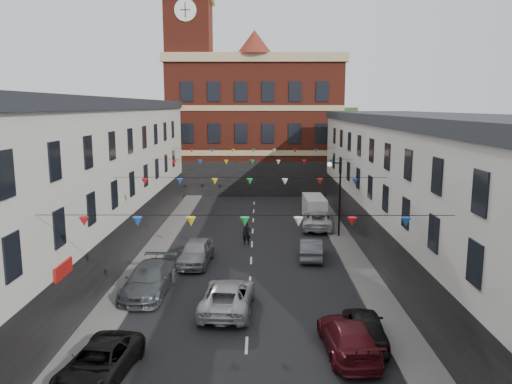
{
  "coord_description": "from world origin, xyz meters",
  "views": [
    {
      "loc": [
        0.54,
        -24.09,
        10.19
      ],
      "look_at": [
        0.32,
        9.03,
        4.49
      ],
      "focal_mm": 35.0,
      "sensor_mm": 36.0,
      "label": 1
    }
  ],
  "objects_px": {
    "car_right_d": "(364,327)",
    "moving_car": "(228,296)",
    "car_left_e": "(196,252)",
    "car_right_f": "(318,220)",
    "street_lamp": "(337,189)",
    "car_left_c": "(99,363)",
    "pedestrian": "(247,234)",
    "car_left_d": "(149,280)",
    "car_right_c": "(348,337)",
    "car_right_e": "(311,248)",
    "white_van": "(314,208)"
  },
  "relations": [
    {
      "from": "car_right_d",
      "to": "moving_car",
      "type": "distance_m",
      "value": 7.11
    },
    {
      "from": "car_left_e",
      "to": "car_right_d",
      "type": "bearing_deg",
      "value": -47.12
    },
    {
      "from": "car_right_f",
      "to": "moving_car",
      "type": "xyz_separation_m",
      "value": [
        -6.55,
        -17.11,
        -0.02
      ]
    },
    {
      "from": "street_lamp",
      "to": "car_left_c",
      "type": "relative_size",
      "value": 1.28
    },
    {
      "from": "pedestrian",
      "to": "car_right_d",
      "type": "bearing_deg",
      "value": -69.08
    },
    {
      "from": "car_left_d",
      "to": "car_right_f",
      "type": "height_order",
      "value": "car_left_d"
    },
    {
      "from": "pedestrian",
      "to": "street_lamp",
      "type": "bearing_deg",
      "value": 18.78
    },
    {
      "from": "car_left_c",
      "to": "car_left_d",
      "type": "distance_m",
      "value": 8.7
    },
    {
      "from": "car_left_c",
      "to": "street_lamp",
      "type": "bearing_deg",
      "value": 67.48
    },
    {
      "from": "street_lamp",
      "to": "car_right_d",
      "type": "distance_m",
      "value": 18.08
    },
    {
      "from": "car_right_c",
      "to": "car_left_e",
      "type": "bearing_deg",
      "value": -59.5
    },
    {
      "from": "car_right_c",
      "to": "car_right_e",
      "type": "xyz_separation_m",
      "value": [
        -0.2,
        13.22,
        -0.02
      ]
    },
    {
      "from": "car_left_c",
      "to": "car_left_d",
      "type": "relative_size",
      "value": 0.84
    },
    {
      "from": "car_right_f",
      "to": "white_van",
      "type": "height_order",
      "value": "white_van"
    },
    {
      "from": "car_right_c",
      "to": "car_right_e",
      "type": "relative_size",
      "value": 1.17
    },
    {
      "from": "pedestrian",
      "to": "car_left_c",
      "type": "bearing_deg",
      "value": -103.97
    },
    {
      "from": "street_lamp",
      "to": "white_van",
      "type": "height_order",
      "value": "street_lamp"
    },
    {
      "from": "car_left_d",
      "to": "car_left_e",
      "type": "height_order",
      "value": "car_left_e"
    },
    {
      "from": "car_right_d",
      "to": "white_van",
      "type": "bearing_deg",
      "value": -87.1
    },
    {
      "from": "car_right_d",
      "to": "moving_car",
      "type": "bearing_deg",
      "value": -25.73
    },
    {
      "from": "car_left_e",
      "to": "pedestrian",
      "type": "distance_m",
      "value": 5.6
    },
    {
      "from": "car_right_d",
      "to": "car_right_f",
      "type": "relative_size",
      "value": 0.79
    },
    {
      "from": "moving_car",
      "to": "pedestrian",
      "type": "bearing_deg",
      "value": -89.22
    },
    {
      "from": "car_left_d",
      "to": "pedestrian",
      "type": "distance_m",
      "value": 11.09
    },
    {
      "from": "car_left_c",
      "to": "car_right_f",
      "type": "bearing_deg",
      "value": 72.68
    },
    {
      "from": "car_left_c",
      "to": "white_van",
      "type": "height_order",
      "value": "white_van"
    },
    {
      "from": "car_left_e",
      "to": "moving_car",
      "type": "bearing_deg",
      "value": -66.7
    },
    {
      "from": "car_right_d",
      "to": "car_right_e",
      "type": "bearing_deg",
      "value": -81.1
    },
    {
      "from": "street_lamp",
      "to": "moving_car",
      "type": "distance_m",
      "value": 16.43
    },
    {
      "from": "street_lamp",
      "to": "car_right_f",
      "type": "height_order",
      "value": "street_lamp"
    },
    {
      "from": "pedestrian",
      "to": "car_left_d",
      "type": "bearing_deg",
      "value": -116.0
    },
    {
      "from": "car_right_e",
      "to": "white_van",
      "type": "height_order",
      "value": "white_van"
    },
    {
      "from": "car_left_e",
      "to": "moving_car",
      "type": "height_order",
      "value": "car_left_e"
    },
    {
      "from": "car_left_c",
      "to": "car_right_d",
      "type": "xyz_separation_m",
      "value": [
        10.62,
        2.97,
        0.08
      ]
    },
    {
      "from": "car_right_c",
      "to": "pedestrian",
      "type": "bearing_deg",
      "value": -77.21
    },
    {
      "from": "car_right_c",
      "to": "car_right_d",
      "type": "bearing_deg",
      "value": -136.69
    },
    {
      "from": "street_lamp",
      "to": "car_right_f",
      "type": "bearing_deg",
      "value": 109.94
    },
    {
      "from": "car_left_e",
      "to": "car_left_c",
      "type": "bearing_deg",
      "value": -93.31
    },
    {
      "from": "car_right_f",
      "to": "pedestrian",
      "type": "distance_m",
      "value": 7.77
    },
    {
      "from": "car_left_d",
      "to": "car_right_c",
      "type": "xyz_separation_m",
      "value": [
        9.76,
        -6.63,
        -0.09
      ]
    },
    {
      "from": "pedestrian",
      "to": "car_right_f",
      "type": "bearing_deg",
      "value": 42.1
    },
    {
      "from": "car_left_d",
      "to": "white_van",
      "type": "distance_m",
      "value": 21.83
    },
    {
      "from": "car_left_e",
      "to": "car_right_c",
      "type": "relative_size",
      "value": 0.96
    },
    {
      "from": "car_right_f",
      "to": "white_van",
      "type": "xyz_separation_m",
      "value": [
        0.1,
        3.89,
        0.27
      ]
    },
    {
      "from": "car_left_c",
      "to": "car_right_c",
      "type": "relative_size",
      "value": 0.95
    },
    {
      "from": "car_right_e",
      "to": "car_left_e",
      "type": "bearing_deg",
      "value": 15.35
    },
    {
      "from": "car_left_d",
      "to": "car_right_f",
      "type": "distance_m",
      "value": 18.52
    },
    {
      "from": "car_left_d",
      "to": "street_lamp",
      "type": "bearing_deg",
      "value": 48.34
    },
    {
      "from": "car_left_c",
      "to": "car_right_d",
      "type": "distance_m",
      "value": 11.03
    },
    {
      "from": "car_right_e",
      "to": "moving_car",
      "type": "xyz_separation_m",
      "value": [
        -5.12,
        -8.8,
        0.04
      ]
    }
  ]
}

